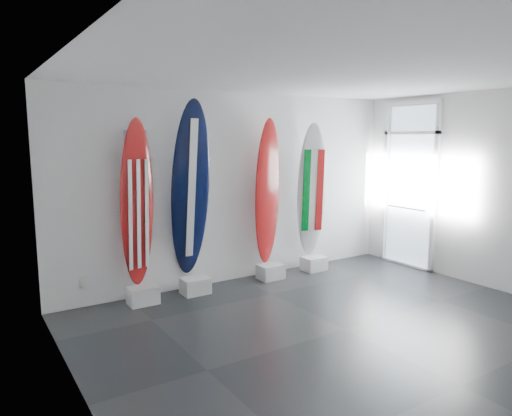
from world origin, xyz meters
TOP-DOWN VIEW (x-y plane):
  - floor at (0.00, 0.00)m, footprint 6.00×6.00m
  - ceiling at (0.00, 0.00)m, footprint 6.00×6.00m
  - wall_back at (0.00, 2.50)m, footprint 6.00×0.00m
  - wall_left at (-3.00, 0.00)m, footprint 0.00×5.00m
  - wall_right at (3.00, 0.00)m, footprint 0.00×5.00m
  - display_block_usa at (-1.74, 2.18)m, footprint 0.40×0.30m
  - surfboard_usa at (-1.74, 2.28)m, footprint 0.55×0.31m
  - display_block_navy at (-0.94, 2.18)m, footprint 0.40×0.30m
  - surfboard_navy at (-0.94, 2.28)m, footprint 0.61×0.49m
  - display_block_swiss at (0.42, 2.18)m, footprint 0.40×0.30m
  - surfboard_swiss at (0.42, 2.28)m, footprint 0.56×0.26m
  - display_block_italy at (1.33, 2.18)m, footprint 0.40×0.30m
  - surfboard_italy at (1.33, 2.28)m, footprint 0.56×0.36m
  - wall_outlet at (-2.45, 2.48)m, footprint 0.09×0.02m
  - glass_door at (2.97, 1.55)m, footprint 0.12×1.16m
  - balcony at (4.30, 1.55)m, footprint 2.80×2.20m

SIDE VIEW (x-z plane):
  - floor at x=0.00m, z-range 0.00..0.00m
  - display_block_usa at x=-1.74m, z-range 0.00..0.24m
  - display_block_navy at x=-0.94m, z-range 0.00..0.24m
  - display_block_swiss at x=0.42m, z-range 0.00..0.24m
  - display_block_italy at x=1.33m, z-range 0.00..0.24m
  - wall_outlet at x=-2.45m, z-range 0.28..0.41m
  - balcony at x=4.30m, z-range -0.10..1.10m
  - surfboard_italy at x=1.33m, z-range 0.24..2.55m
  - surfboard_usa at x=-1.74m, z-range 0.24..2.56m
  - surfboard_swiss at x=0.42m, z-range 0.24..2.60m
  - glass_door at x=2.97m, z-range 0.00..2.85m
  - wall_back at x=0.00m, z-range -1.50..4.50m
  - wall_left at x=-3.00m, z-range -1.00..4.00m
  - wall_right at x=3.00m, z-range -1.00..4.00m
  - surfboard_navy at x=-0.94m, z-range 0.23..2.84m
  - ceiling at x=0.00m, z-range 3.00..3.00m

